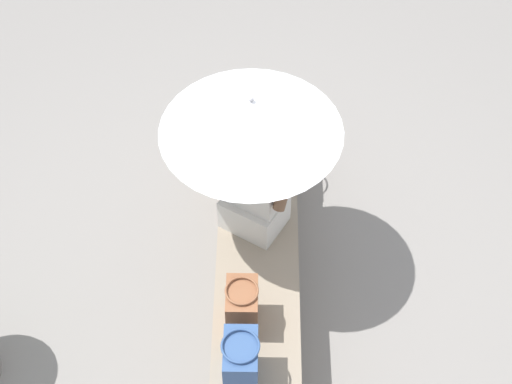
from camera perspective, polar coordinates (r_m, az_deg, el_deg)
name	(u,v)px	position (r m, az deg, el deg)	size (l,w,h in m)	color
ground_plane	(258,277)	(5.08, 0.12, -6.09)	(14.00, 14.00, 0.00)	gray
stone_bench	(258,257)	(4.90, 0.12, -4.69)	(2.42, 0.48, 0.44)	gray
person_seated	(254,181)	(4.48, -0.14, 0.81)	(0.41, 0.51, 0.90)	beige
parasol	(251,116)	(4.09, -0.36, 5.45)	(0.98, 0.98, 1.05)	#B7B7BC
handbag_black	(265,126)	(5.11, 0.67, 4.78)	(0.31, 0.23, 0.30)	#335184
tote_bag_canvas	(242,308)	(4.26, -1.00, -8.29)	(0.24, 0.18, 0.33)	brown
shoulder_bag_spare	(241,363)	(4.08, -1.09, -12.20)	(0.26, 0.19, 0.37)	#335184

